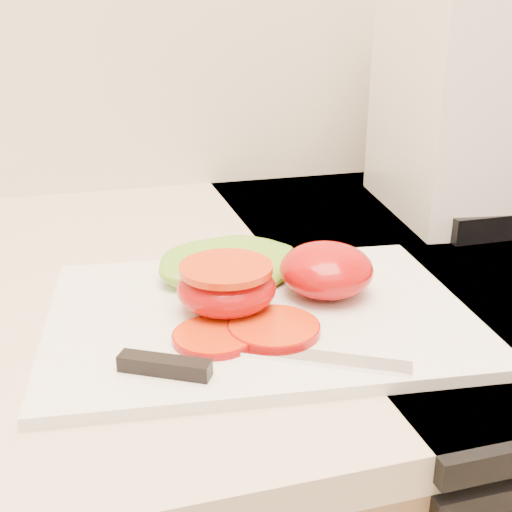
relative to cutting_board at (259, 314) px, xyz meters
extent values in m
cube|color=beige|center=(-0.12, 0.13, -0.02)|extent=(3.92, 0.65, 0.03)
cube|color=white|center=(0.00, 0.00, 0.00)|extent=(0.38, 0.29, 0.01)
ellipsoid|color=#AF0C0B|center=(0.07, 0.01, 0.03)|extent=(0.08, 0.08, 0.05)
ellipsoid|color=#AF0C0B|center=(-0.03, 0.00, 0.03)|extent=(0.08, 0.08, 0.04)
cylinder|color=#BA1906|center=(-0.03, 0.00, 0.04)|extent=(0.08, 0.08, 0.01)
cylinder|color=#D33E08|center=(0.00, -0.04, 0.01)|extent=(0.07, 0.07, 0.01)
cylinder|color=#D33E08|center=(-0.05, -0.04, 0.01)|extent=(0.06, 0.06, 0.01)
ellipsoid|color=#69AC2D|center=(-0.01, 0.07, 0.02)|extent=(0.15, 0.11, 0.03)
cube|color=silver|center=(0.02, -0.09, 0.01)|extent=(0.13, 0.08, 0.00)
cube|color=black|center=(-0.09, -0.08, 0.01)|extent=(0.07, 0.05, 0.01)
cube|color=white|center=(0.35, 0.24, 0.15)|extent=(0.23, 0.28, 0.30)
camera|label=1|loc=(-0.14, -0.47, 0.25)|focal=45.00mm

